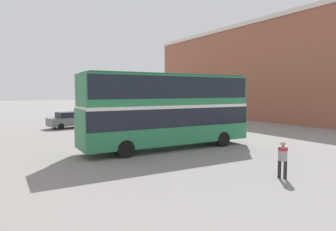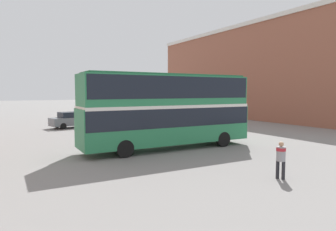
% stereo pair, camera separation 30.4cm
% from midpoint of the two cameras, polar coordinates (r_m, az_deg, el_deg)
% --- Properties ---
extents(ground_plane, '(240.00, 240.00, 0.00)m').
position_cam_midpoint_polar(ground_plane, '(19.02, -3.40, -6.49)').
color(ground_plane, gray).
extents(building_row_right, '(9.02, 38.48, 12.59)m').
position_cam_midpoint_polar(building_row_right, '(44.38, 17.79, 7.79)').
color(building_row_right, '#935642').
rests_on(building_row_right, ground_plane).
extents(double_decker_bus, '(11.17, 2.77, 4.74)m').
position_cam_midpoint_polar(double_decker_bus, '(18.94, 0.46, 1.75)').
color(double_decker_bus, '#287A4C').
rests_on(double_decker_bus, ground_plane).
extents(pedestrian_foreground, '(0.50, 0.50, 1.58)m').
position_cam_midpoint_polar(pedestrian_foreground, '(13.46, 21.32, -7.24)').
color(pedestrian_foreground, '#232328').
rests_on(pedestrian_foreground, ground_plane).
extents(parked_car_kerb_near, '(4.73, 2.58, 1.60)m').
position_cam_midpoint_polar(parked_car_kerb_near, '(31.83, -17.41, -0.76)').
color(parked_car_kerb_near, slate).
rests_on(parked_car_kerb_near, ground_plane).
extents(parked_car_kerb_far, '(4.47, 2.02, 1.39)m').
position_cam_midpoint_polar(parked_car_kerb_far, '(36.55, -5.68, -0.05)').
color(parked_car_kerb_far, black).
rests_on(parked_car_kerb_far, ground_plane).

